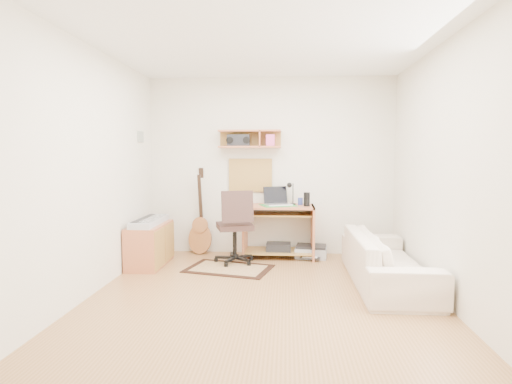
# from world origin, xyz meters

# --- Properties ---
(floor) EXTENTS (3.60, 4.00, 0.01)m
(floor) POSITION_xyz_m (0.00, 0.00, -0.01)
(floor) COLOR #A57545
(floor) RESTS_ON ground
(ceiling) EXTENTS (3.60, 4.00, 0.01)m
(ceiling) POSITION_xyz_m (0.00, 0.00, 2.60)
(ceiling) COLOR white
(ceiling) RESTS_ON ground
(back_wall) EXTENTS (3.60, 0.01, 2.60)m
(back_wall) POSITION_xyz_m (0.00, 2.00, 1.30)
(back_wall) COLOR silver
(back_wall) RESTS_ON ground
(left_wall) EXTENTS (0.01, 4.00, 2.60)m
(left_wall) POSITION_xyz_m (-1.80, 0.00, 1.30)
(left_wall) COLOR silver
(left_wall) RESTS_ON ground
(right_wall) EXTENTS (0.01, 4.00, 2.60)m
(right_wall) POSITION_xyz_m (1.80, 0.00, 1.30)
(right_wall) COLOR silver
(right_wall) RESTS_ON ground
(wall_shelf) EXTENTS (0.90, 0.25, 0.26)m
(wall_shelf) POSITION_xyz_m (-0.30, 1.88, 1.70)
(wall_shelf) COLOR #C26B44
(wall_shelf) RESTS_ON back_wall
(cork_board) EXTENTS (0.64, 0.03, 0.49)m
(cork_board) POSITION_xyz_m (-0.30, 1.98, 1.17)
(cork_board) COLOR tan
(cork_board) RESTS_ON back_wall
(wall_photo) EXTENTS (0.02, 0.20, 0.15)m
(wall_photo) POSITION_xyz_m (-1.79, 1.50, 1.72)
(wall_photo) COLOR #4C8CBF
(wall_photo) RESTS_ON left_wall
(desk) EXTENTS (1.00, 0.55, 0.75)m
(desk) POSITION_xyz_m (0.13, 1.73, 0.38)
(desk) COLOR #C26B44
(desk) RESTS_ON floor
(laptop) EXTENTS (0.46, 0.46, 0.27)m
(laptop) POSITION_xyz_m (0.12, 1.71, 0.88)
(laptop) COLOR silver
(laptop) RESTS_ON desk
(speaker) EXTENTS (0.09, 0.09, 0.20)m
(speaker) POSITION_xyz_m (0.52, 1.68, 0.85)
(speaker) COLOR black
(speaker) RESTS_ON desk
(desk_lamp) EXTENTS (0.11, 0.11, 0.32)m
(desk_lamp) POSITION_xyz_m (0.33, 1.87, 0.91)
(desk_lamp) COLOR black
(desk_lamp) RESTS_ON desk
(pencil_cup) EXTENTS (0.07, 0.07, 0.10)m
(pencil_cup) POSITION_xyz_m (0.44, 1.83, 0.80)
(pencil_cup) COLOR #324197
(pencil_cup) RESTS_ON desk
(boombox) EXTENTS (0.32, 0.15, 0.17)m
(boombox) POSITION_xyz_m (-0.46, 1.87, 1.68)
(boombox) COLOR black
(boombox) RESTS_ON wall_shelf
(rug) EXTENTS (1.19, 0.93, 0.01)m
(rug) POSITION_xyz_m (-0.50, 1.04, 0.01)
(rug) COLOR tan
(rug) RESTS_ON floor
(task_chair) EXTENTS (0.65, 0.65, 1.02)m
(task_chair) POSITION_xyz_m (-0.46, 1.35, 0.51)
(task_chair) COLOR #34231F
(task_chair) RESTS_ON floor
(cabinet) EXTENTS (0.40, 0.90, 0.55)m
(cabinet) POSITION_xyz_m (-1.58, 1.17, 0.28)
(cabinet) COLOR #C26B44
(cabinet) RESTS_ON floor
(music_keyboard) EXTENTS (0.28, 0.88, 0.08)m
(music_keyboard) POSITION_xyz_m (-1.58, 1.17, 0.59)
(music_keyboard) COLOR #B2B5BA
(music_keyboard) RESTS_ON cabinet
(guitar) EXTENTS (0.36, 0.24, 1.29)m
(guitar) POSITION_xyz_m (-1.04, 1.86, 0.64)
(guitar) COLOR #AA6534
(guitar) RESTS_ON floor
(waste_basket) EXTENTS (0.34, 0.34, 0.31)m
(waste_basket) POSITION_xyz_m (-1.65, 0.86, 0.16)
(waste_basket) COLOR white
(waste_basket) RESTS_ON floor
(printer) EXTENTS (0.48, 0.39, 0.17)m
(printer) POSITION_xyz_m (0.59, 1.74, 0.09)
(printer) COLOR #A5A8AA
(printer) RESTS_ON floor
(sofa) EXTENTS (0.57, 1.94, 0.76)m
(sofa) POSITION_xyz_m (1.38, 0.55, 0.38)
(sofa) COLOR beige
(sofa) RESTS_ON floor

